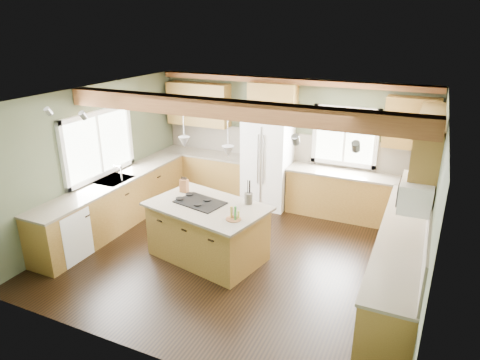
% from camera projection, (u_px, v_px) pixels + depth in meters
% --- Properties ---
extents(floor, '(5.60, 5.60, 0.00)m').
position_uv_depth(floor, '(237.00, 254.00, 7.11)').
color(floor, black).
rests_on(floor, ground).
extents(ceiling, '(5.60, 5.60, 0.00)m').
position_uv_depth(ceiling, '(237.00, 97.00, 6.19)').
color(ceiling, silver).
rests_on(ceiling, wall_back).
extents(wall_back, '(5.60, 0.00, 5.60)m').
position_uv_depth(wall_back, '(288.00, 142.00, 8.78)').
color(wall_back, '#474E37').
rests_on(wall_back, ground).
extents(wall_left, '(0.00, 5.00, 5.00)m').
position_uv_depth(wall_left, '(97.00, 158.00, 7.74)').
color(wall_left, '#474E37').
rests_on(wall_left, ground).
extents(wall_right, '(0.00, 5.00, 5.00)m').
position_uv_depth(wall_right, '(432.00, 213.00, 5.56)').
color(wall_right, '#474E37').
rests_on(wall_right, ground).
extents(ceiling_beam, '(5.55, 0.26, 0.26)m').
position_uv_depth(ceiling_beam, '(229.00, 109.00, 6.02)').
color(ceiling_beam, brown).
rests_on(ceiling_beam, ceiling).
extents(soffit_trim, '(5.55, 0.20, 0.10)m').
position_uv_depth(soffit_trim, '(289.00, 81.00, 8.26)').
color(soffit_trim, brown).
rests_on(soffit_trim, ceiling).
extents(backsplash_back, '(5.58, 0.03, 0.58)m').
position_uv_depth(backsplash_back, '(288.00, 146.00, 8.80)').
color(backsplash_back, brown).
rests_on(backsplash_back, wall_back).
extents(backsplash_right, '(0.03, 3.70, 0.58)m').
position_uv_depth(backsplash_right, '(430.00, 217.00, 5.64)').
color(backsplash_right, brown).
rests_on(backsplash_right, wall_right).
extents(base_cab_back_left, '(2.02, 0.60, 0.88)m').
position_uv_depth(base_cab_back_left, '(206.00, 173.00, 9.52)').
color(base_cab_back_left, brown).
rests_on(base_cab_back_left, floor).
extents(counter_back_left, '(2.06, 0.64, 0.04)m').
position_uv_depth(counter_back_left, '(205.00, 154.00, 9.36)').
color(counter_back_left, brown).
rests_on(counter_back_left, base_cab_back_left).
extents(base_cab_back_right, '(2.62, 0.60, 0.88)m').
position_uv_depth(base_cab_back_right, '(355.00, 197.00, 8.25)').
color(base_cab_back_right, brown).
rests_on(base_cab_back_right, floor).
extents(counter_back_right, '(2.66, 0.64, 0.04)m').
position_uv_depth(counter_back_right, '(357.00, 175.00, 8.09)').
color(counter_back_right, brown).
rests_on(counter_back_right, base_cab_back_right).
extents(base_cab_left, '(0.60, 3.70, 0.88)m').
position_uv_depth(base_cab_left, '(117.00, 203.00, 7.97)').
color(base_cab_left, brown).
rests_on(base_cab_left, floor).
extents(counter_left, '(0.64, 3.74, 0.04)m').
position_uv_depth(counter_left, '(114.00, 180.00, 7.81)').
color(counter_left, brown).
rests_on(counter_left, base_cab_left).
extents(base_cab_right, '(0.60, 3.70, 0.88)m').
position_uv_depth(base_cab_right, '(399.00, 263.00, 6.02)').
color(base_cab_right, brown).
rests_on(base_cab_right, floor).
extents(counter_right, '(0.64, 3.74, 0.04)m').
position_uv_depth(counter_right, '(404.00, 234.00, 5.86)').
color(counter_right, brown).
rests_on(counter_right, base_cab_right).
extents(upper_cab_back_left, '(1.40, 0.35, 0.90)m').
position_uv_depth(upper_cab_back_left, '(199.00, 104.00, 9.17)').
color(upper_cab_back_left, brown).
rests_on(upper_cab_back_left, wall_back).
extents(upper_cab_over_fridge, '(0.96, 0.35, 0.70)m').
position_uv_depth(upper_cab_over_fridge, '(273.00, 101.00, 8.45)').
color(upper_cab_over_fridge, brown).
rests_on(upper_cab_over_fridge, wall_back).
extents(upper_cab_right, '(0.35, 2.20, 0.90)m').
position_uv_depth(upper_cab_right, '(428.00, 146.00, 6.17)').
color(upper_cab_right, brown).
rests_on(upper_cab_right, wall_right).
extents(upper_cab_back_corner, '(0.90, 0.35, 0.90)m').
position_uv_depth(upper_cab_back_corner, '(411.00, 123.00, 7.51)').
color(upper_cab_back_corner, brown).
rests_on(upper_cab_back_corner, wall_back).
extents(window_left, '(0.04, 1.60, 1.05)m').
position_uv_depth(window_left, '(98.00, 144.00, 7.69)').
color(window_left, white).
rests_on(window_left, wall_left).
extents(window_back, '(1.10, 0.04, 1.00)m').
position_uv_depth(window_back, '(345.00, 136.00, 8.23)').
color(window_back, white).
rests_on(window_back, wall_back).
extents(sink, '(0.50, 0.65, 0.03)m').
position_uv_depth(sink, '(114.00, 180.00, 7.80)').
color(sink, '#262628').
rests_on(sink, counter_left).
extents(faucet, '(0.02, 0.02, 0.28)m').
position_uv_depth(faucet, '(121.00, 174.00, 7.68)').
color(faucet, '#B2B2B7').
rests_on(faucet, sink).
extents(dishwasher, '(0.60, 0.60, 0.84)m').
position_uv_depth(dishwasher, '(64.00, 234.00, 6.86)').
color(dishwasher, white).
rests_on(dishwasher, floor).
extents(oven, '(0.60, 0.72, 0.84)m').
position_uv_depth(oven, '(387.00, 318.00, 4.92)').
color(oven, white).
rests_on(oven, floor).
extents(microwave, '(0.40, 0.70, 0.38)m').
position_uv_depth(microwave, '(416.00, 194.00, 5.52)').
color(microwave, white).
rests_on(microwave, wall_right).
extents(pendant_left, '(0.18, 0.18, 0.16)m').
position_uv_depth(pendant_left, '(184.00, 142.00, 6.62)').
color(pendant_left, '#B2B2B7').
rests_on(pendant_left, ceiling).
extents(pendant_right, '(0.18, 0.18, 0.16)m').
position_uv_depth(pendant_right, '(228.00, 151.00, 6.14)').
color(pendant_right, '#B2B2B7').
rests_on(pendant_right, ceiling).
extents(refrigerator, '(0.90, 0.74, 1.80)m').
position_uv_depth(refrigerator, '(267.00, 164.00, 8.71)').
color(refrigerator, white).
rests_on(refrigerator, floor).
extents(island, '(1.91, 1.40, 0.88)m').
position_uv_depth(island, '(208.00, 232.00, 6.89)').
color(island, brown).
rests_on(island, floor).
extents(island_top, '(2.05, 1.53, 0.04)m').
position_uv_depth(island_top, '(207.00, 206.00, 6.73)').
color(island_top, brown).
rests_on(island_top, island).
extents(cooktop, '(0.84, 0.65, 0.02)m').
position_uv_depth(cooktop, '(200.00, 202.00, 6.80)').
color(cooktop, black).
rests_on(cooktop, island_top).
extents(knife_block, '(0.13, 0.10, 0.22)m').
position_uv_depth(knife_block, '(184.00, 186.00, 7.20)').
color(knife_block, brown).
rests_on(knife_block, island_top).
extents(utensil_crock, '(0.16, 0.16, 0.18)m').
position_uv_depth(utensil_crock, '(249.00, 198.00, 6.75)').
color(utensil_crock, '#474038').
rests_on(utensil_crock, island_top).
extents(bottle_tray, '(0.24, 0.24, 0.21)m').
position_uv_depth(bottle_tray, '(234.00, 213.00, 6.20)').
color(bottle_tray, brown).
rests_on(bottle_tray, island_top).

